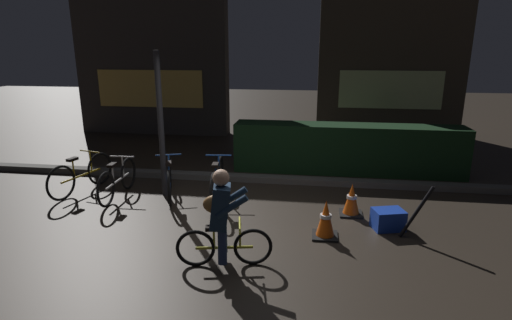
{
  "coord_description": "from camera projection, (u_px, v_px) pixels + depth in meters",
  "views": [
    {
      "loc": [
        1.08,
        -5.47,
        2.62
      ],
      "look_at": [
        0.2,
        0.6,
        0.9
      ],
      "focal_mm": 28.42,
      "sensor_mm": 36.0,
      "label": 1
    }
  ],
  "objects": [
    {
      "name": "hedge_row",
      "position": [
        347.0,
        149.0,
        8.63
      ],
      "size": [
        4.8,
        0.7,
        1.04
      ],
      "primitive_type": "cube",
      "color": "black",
      "rests_on": "ground"
    },
    {
      "name": "parked_bike_center_right",
      "position": [
        217.0,
        182.0,
        7.05
      ],
      "size": [
        0.46,
        1.66,
        0.77
      ],
      "rotation": [
        0.0,
        0.0,
        1.69
      ],
      "color": "black",
      "rests_on": "ground"
    },
    {
      "name": "parked_bike_leftmost",
      "position": [
        81.0,
        175.0,
        7.5
      ],
      "size": [
        0.5,
        1.54,
        0.73
      ],
      "rotation": [
        0.0,
        0.0,
        1.33
      ],
      "color": "black",
      "rests_on": "ground"
    },
    {
      "name": "street_post",
      "position": [
        161.0,
        126.0,
        7.08
      ],
      "size": [
        0.1,
        0.1,
        2.56
      ],
      "primitive_type": "cylinder",
      "color": "#2D2D33",
      "rests_on": "ground"
    },
    {
      "name": "ground_plane",
      "position": [
        237.0,
        228.0,
        6.07
      ],
      "size": [
        40.0,
        40.0,
        0.0
      ],
      "primitive_type": "plane",
      "color": "#2D261E"
    },
    {
      "name": "traffic_cone_far",
      "position": [
        352.0,
        200.0,
        6.49
      ],
      "size": [
        0.36,
        0.36,
        0.53
      ],
      "color": "black",
      "rests_on": "ground"
    },
    {
      "name": "closed_umbrella",
      "position": [
        417.0,
        212.0,
        5.66
      ],
      "size": [
        0.43,
        0.07,
        0.78
      ],
      "primitive_type": "cylinder",
      "rotation": [
        0.0,
        0.46,
        0.05
      ],
      "color": "black",
      "rests_on": "ground"
    },
    {
      "name": "storefront_left",
      "position": [
        151.0,
        59.0,
        12.18
      ],
      "size": [
        4.65,
        0.54,
        4.55
      ],
      "color": "#383330",
      "rests_on": "ground"
    },
    {
      "name": "cyclist",
      "position": [
        222.0,
        218.0,
        4.89
      ],
      "size": [
        1.17,
        0.5,
        1.25
      ],
      "rotation": [
        0.0,
        0.0,
        0.2
      ],
      "color": "black",
      "rests_on": "ground"
    },
    {
      "name": "sidewalk_curb",
      "position": [
        258.0,
        178.0,
        8.15
      ],
      "size": [
        12.0,
        0.24,
        0.12
      ],
      "primitive_type": "cube",
      "color": "#56544F",
      "rests_on": "ground"
    },
    {
      "name": "storefront_right",
      "position": [
        392.0,
        56.0,
        11.84
      ],
      "size": [
        4.21,
        0.54,
        4.73
      ],
      "color": "#42382D",
      "rests_on": "ground"
    },
    {
      "name": "traffic_cone_near",
      "position": [
        326.0,
        219.0,
        5.72
      ],
      "size": [
        0.36,
        0.36,
        0.55
      ],
      "color": "black",
      "rests_on": "ground"
    },
    {
      "name": "parked_bike_center_left",
      "position": [
        170.0,
        179.0,
        7.28
      ],
      "size": [
        0.59,
        1.49,
        0.72
      ],
      "rotation": [
        0.0,
        0.0,
        1.92
      ],
      "color": "black",
      "rests_on": "ground"
    },
    {
      "name": "parked_bike_left_mid",
      "position": [
        118.0,
        180.0,
        7.23
      ],
      "size": [
        0.46,
        1.52,
        0.7
      ],
      "rotation": [
        0.0,
        0.0,
        1.6
      ],
      "color": "black",
      "rests_on": "ground"
    },
    {
      "name": "blue_crate",
      "position": [
        388.0,
        219.0,
        6.01
      ],
      "size": [
        0.51,
        0.43,
        0.3
      ],
      "primitive_type": "cube",
      "rotation": [
        0.0,
        0.0,
        0.27
      ],
      "color": "#193DB7",
      "rests_on": "ground"
    }
  ]
}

